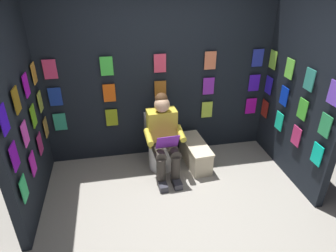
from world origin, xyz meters
The scene contains 7 objects.
ground_plane centered at (0.00, 0.00, 0.00)m, with size 30.00×30.00×0.00m, color #9E998E.
display_wall_back centered at (0.00, -1.70, 1.19)m, with size 3.43×0.14×2.38m.
display_wall_left centered at (-1.72, -0.82, 1.19)m, with size 0.14×1.65×2.38m.
display_wall_right centered at (1.72, -0.82, 1.19)m, with size 0.14×1.65×2.38m.
toilet centered at (0.06, -1.30, 0.33)m, with size 0.41×0.56×0.77m.
person_reading centered at (0.05, -1.07, 0.60)m, with size 0.54×0.70×1.19m.
comic_longbox_near centered at (-0.45, -1.21, 0.18)m, with size 0.35×0.78×0.36m.
Camera 1 is at (0.66, 2.38, 2.65)m, focal length 31.76 mm.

